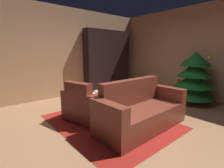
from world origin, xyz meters
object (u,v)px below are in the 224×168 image
Objects in this scene: book_stack_on_table at (111,102)px; decorated_tree at (194,78)px; bookshelf_unit at (111,61)px; couch_red at (141,112)px; bottle_on_table at (121,99)px; armchair_red at (88,106)px; coffee_table at (112,105)px.

decorated_tree is at bearing 80.69° from book_stack_on_table.
couch_red is (2.86, -1.62, -0.76)m from bookshelf_unit.
bottle_on_table is (2.55, -1.84, -0.55)m from bookshelf_unit.
couch_red is 2.33m from decorated_tree.
decorated_tree is at bearing 72.51° from armchair_red.
coffee_table is at bearing 31.50° from armchair_red.
coffee_table is 2.54× the size of bottle_on_table.
bookshelf_unit is 3.19m from bottle_on_table.
book_stack_on_table is (2.37, -1.95, -0.62)m from bookshelf_unit.
armchair_red reaches higher than bottle_on_table.
bookshelf_unit is at bearing 131.01° from armchair_red.
book_stack_on_table is 0.22m from bottle_on_table.
bookshelf_unit is 3.13m from book_stack_on_table.
armchair_red is at bearing -107.49° from decorated_tree.
bookshelf_unit is at bearing 140.82° from coffee_table.
coffee_table is 3.52× the size of book_stack_on_table.
bookshelf_unit is 2.81× the size of coffee_table.
coffee_table is 0.54× the size of decorated_tree.
bottle_on_table is at bearing 28.43° from armchair_red.
armchair_red is 0.53m from coffee_table.
book_stack_on_table is at bearing -39.40° from bookshelf_unit.
bottle_on_table is at bearing -145.91° from couch_red.
coffee_table is 2.65m from decorated_tree.
bookshelf_unit reaches higher than coffee_table.
decorated_tree reaches higher than couch_red.
armchair_red is 0.56× the size of couch_red.
bottle_on_table is at bearing -95.80° from decorated_tree.
armchair_red is at bearing -148.50° from coffee_table.
couch_red is 1.31× the size of decorated_tree.
couch_red is 0.44m from bottle_on_table.
bookshelf_unit is 1.16× the size of couch_red.
bottle_on_table reaches higher than coffee_table.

